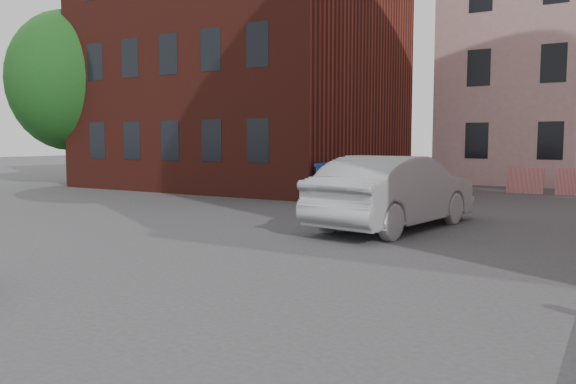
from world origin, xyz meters
The scene contains 7 objects.
ground centered at (0.00, 0.00, 0.00)m, with size 120.00×120.00×0.00m, color #38383A.
building_brick centered at (-9.00, 13.00, 7.00)m, with size 12.00×10.00×14.00m, color #591E16.
far_building centered at (-20.00, 22.00, 4.00)m, with size 6.00×6.00×8.00m, color maroon.
tree centered at (-16.00, 9.00, 5.17)m, with size 5.28×5.28×8.30m.
barriers centered at (4.20, 15.00, 0.50)m, with size 4.70×0.18×1.00m.
dumpster centered at (-1.37, 8.84, 0.64)m, with size 3.27×2.09×1.28m.
silver_car centered at (1.25, 4.35, 0.83)m, with size 1.76×5.04×1.66m, color #9D9FA4.
Camera 1 is at (5.74, -7.85, 2.00)m, focal length 35.00 mm.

